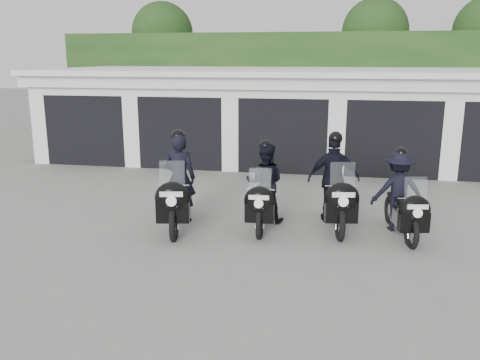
% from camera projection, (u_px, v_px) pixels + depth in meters
% --- Properties ---
extents(ground, '(80.00, 80.00, 0.00)m').
position_uv_depth(ground, '(252.00, 236.00, 9.83)').
color(ground, gray).
rests_on(ground, ground).
extents(garage_block, '(16.40, 6.80, 2.96)m').
position_uv_depth(garage_block, '(291.00, 115.00, 17.18)').
color(garage_block, white).
rests_on(garage_block, ground).
extents(background_vegetation, '(20.00, 3.90, 5.80)m').
position_uv_depth(background_vegetation, '(310.00, 71.00, 21.43)').
color(background_vegetation, '#193714').
rests_on(background_vegetation, ground).
extents(police_bike_a, '(0.96, 2.28, 2.00)m').
position_uv_depth(police_bike_a, '(178.00, 188.00, 10.23)').
color(police_bike_a, black).
rests_on(police_bike_a, ground).
extents(police_bike_b, '(0.84, 2.06, 1.79)m').
position_uv_depth(police_bike_b, '(264.00, 189.00, 10.37)').
color(police_bike_b, black).
rests_on(police_bike_b, ground).
extents(police_bike_c, '(1.14, 2.25, 1.96)m').
position_uv_depth(police_bike_c, '(335.00, 185.00, 10.35)').
color(police_bike_c, black).
rests_on(police_bike_c, ground).
extents(police_bike_d, '(1.12, 1.97, 1.73)m').
position_uv_depth(police_bike_d, '(400.00, 196.00, 9.87)').
color(police_bike_d, black).
rests_on(police_bike_d, ground).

